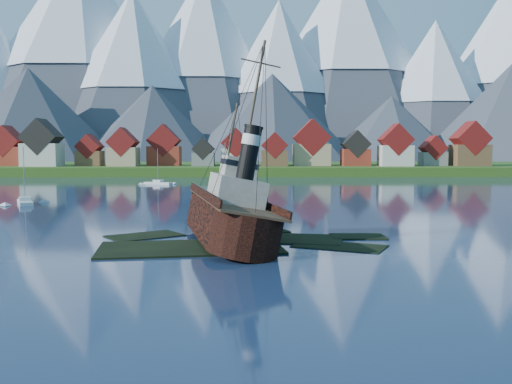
{
  "coord_description": "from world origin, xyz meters",
  "views": [
    {
      "loc": [
        2.84,
        -57.96,
        10.12
      ],
      "look_at": [
        3.59,
        6.0,
        5.0
      ],
      "focal_mm": 40.0,
      "sensor_mm": 36.0,
      "label": 1
    }
  ],
  "objects_px": {
    "sailboat_a": "(25,203)",
    "sailboat_c": "(158,184)",
    "tugboat_wreck": "(225,213)",
    "sailboat_e": "(225,183)"
  },
  "relations": [
    {
      "from": "sailboat_a",
      "to": "sailboat_e",
      "type": "height_order",
      "value": "sailboat_e"
    },
    {
      "from": "tugboat_wreck",
      "to": "sailboat_e",
      "type": "height_order",
      "value": "tugboat_wreck"
    },
    {
      "from": "sailboat_c",
      "to": "tugboat_wreck",
      "type": "bearing_deg",
      "value": -144.4
    },
    {
      "from": "sailboat_c",
      "to": "sailboat_e",
      "type": "xyz_separation_m",
      "value": [
        17.83,
        2.89,
        0.03
      ]
    },
    {
      "from": "sailboat_a",
      "to": "sailboat_c",
      "type": "xyz_separation_m",
      "value": [
        15.11,
        51.81,
        -0.01
      ]
    },
    {
      "from": "sailboat_e",
      "to": "tugboat_wreck",
      "type": "bearing_deg",
      "value": -82.77
    },
    {
      "from": "sailboat_a",
      "to": "sailboat_c",
      "type": "height_order",
      "value": "sailboat_a"
    },
    {
      "from": "tugboat_wreck",
      "to": "sailboat_a",
      "type": "height_order",
      "value": "tugboat_wreck"
    },
    {
      "from": "sailboat_c",
      "to": "sailboat_e",
      "type": "distance_m",
      "value": 18.06
    },
    {
      "from": "tugboat_wreck",
      "to": "sailboat_a",
      "type": "relative_size",
      "value": 2.7
    }
  ]
}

